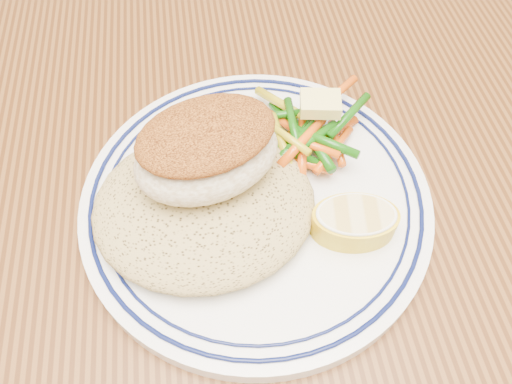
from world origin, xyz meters
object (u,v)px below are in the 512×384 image
Objects in this scene: dining_table at (287,306)px; plate at (256,200)px; lemon_wedge at (354,221)px; fish_fillet at (207,150)px; vegetable_pile at (305,134)px; rice_pilaf at (204,202)px.

dining_table is 5.89× the size of plate.
dining_table is 0.12m from plate.
plate is 0.07m from lemon_wedge.
dining_table is 0.18m from fish_fillet.
dining_table is at bearing -105.11° from vegetable_pile.
vegetable_pile is at bearing 32.10° from rice_pilaf.
plate is 0.04m from rice_pilaf.
rice_pilaf reaches higher than plate.
fish_fillet is at bearing 70.47° from rice_pilaf.
vegetable_pile is (0.07, 0.03, -0.03)m from fish_fillet.
rice_pilaf is 2.46× the size of lemon_wedge.
plate is 0.06m from fish_fillet.
lemon_wedge is at bearing -32.11° from plate.
fish_fillet reaches higher than plate.
fish_fillet is at bearing -156.10° from vegetable_pile.
lemon_wedge is at bearing -16.36° from rice_pilaf.
fish_fillet is (-0.05, 0.05, 0.16)m from dining_table.
lemon_wedge is (0.10, -0.03, -0.00)m from rice_pilaf.
dining_table is 0.15m from vegetable_pile.
dining_table is at bearing -45.05° from fish_fillet.
plate is at bearing 147.89° from lemon_wedge.
vegetable_pile is at bearing 43.57° from plate.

